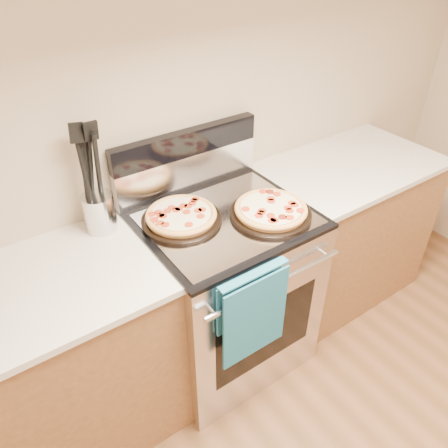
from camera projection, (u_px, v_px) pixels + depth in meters
wall_back at (179, 101)px, 1.95m from camera, size 4.00×0.00×4.00m
range_body at (224, 291)px, 2.24m from camera, size 0.76×0.68×0.90m
oven_window at (265, 334)px, 2.02m from camera, size 0.56×0.01×0.40m
cooktop at (224, 218)px, 1.97m from camera, size 0.76×0.68×0.02m
backsplash_lower at (188, 171)px, 2.12m from camera, size 0.76×0.06×0.18m
backsplash_upper at (186, 143)px, 2.03m from camera, size 0.76×0.06×0.12m
oven_handle at (276, 283)px, 1.79m from camera, size 0.70×0.03×0.03m
dish_towel at (252, 312)px, 1.79m from camera, size 0.32×0.05×0.42m
foil_sheet at (228, 219)px, 1.94m from camera, size 0.70×0.55×0.01m
cabinet_left at (51, 373)px, 1.86m from camera, size 1.00×0.62×0.88m
countertop_left at (22, 296)px, 1.59m from camera, size 1.02×0.64×0.03m
cabinet_right at (339, 232)px, 2.67m from camera, size 1.00×0.62×0.88m
countertop_right at (352, 166)px, 2.41m from camera, size 1.02×0.64×0.03m
pepperoni_pizza_back at (181, 217)px, 1.91m from camera, size 0.37×0.37×0.05m
pepperoni_pizza_front at (271, 211)px, 1.95m from camera, size 0.38×0.38×0.05m
utensil_crock at (100, 212)px, 1.86m from camera, size 0.17×0.17×0.17m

